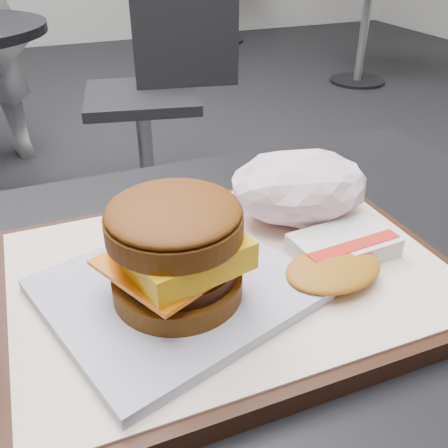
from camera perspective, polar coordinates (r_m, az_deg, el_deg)
serving_tray at (r=0.44m, az=0.50°, el=-6.12°), size 0.38×0.28×0.02m
breakfast_sandwich at (r=0.38m, az=-5.52°, el=-4.07°), size 0.23×0.22×0.09m
hash_brown at (r=0.44m, az=13.02°, el=-3.51°), size 0.12×0.10×0.02m
crumpled_wrapper at (r=0.50m, az=8.66°, el=4.25°), size 0.14×0.11×0.06m
neighbor_chair at (r=2.01m, az=-7.63°, el=15.77°), size 0.64×0.49×0.88m
bg_table_near at (r=3.89m, az=16.16°, el=23.34°), size 0.66×0.66×0.75m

